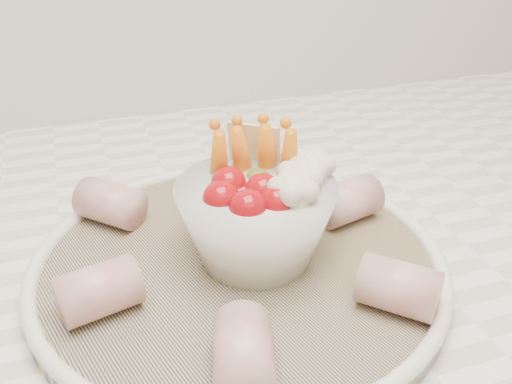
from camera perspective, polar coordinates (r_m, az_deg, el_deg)
name	(u,v)px	position (r m, az deg, el deg)	size (l,w,h in m)	color
serving_platter	(239,264)	(0.47, -1.73, -7.18)	(0.41, 0.41, 0.02)	navy
veggie_bowl	(258,214)	(0.44, 0.23, -2.18)	(0.13, 0.13, 0.11)	white
cured_meat_rolls	(238,240)	(0.45, -1.78, -4.87)	(0.28, 0.30, 0.04)	#B9545B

